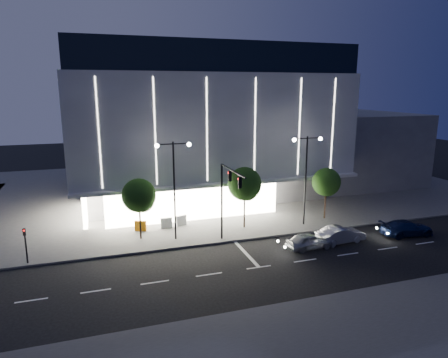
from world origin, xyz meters
TOP-DOWN VIEW (x-y plane):
  - ground at (0.00, 0.00)m, footprint 160.00×160.00m
  - sidewalk_museum at (5.00, 24.00)m, footprint 70.00×40.00m
  - sidewalk_near at (5.00, -12.00)m, footprint 70.00×10.00m
  - museum at (2.98, 22.31)m, footprint 30.00×25.80m
  - annex_building at (26.00, 24.00)m, footprint 16.00×20.00m
  - traffic_mast at (1.00, 3.34)m, footprint 0.33×5.89m
  - street_lamp_west at (-3.00, 6.00)m, footprint 3.16×0.36m
  - street_lamp_east at (10.00, 6.00)m, footprint 3.16×0.36m
  - ped_signal_far at (-15.00, 4.50)m, footprint 0.22×0.24m
  - tree_left at (-5.97, 7.02)m, footprint 3.02×3.02m
  - tree_mid at (4.03, 7.02)m, footprint 3.25×3.25m
  - tree_right at (13.03, 7.02)m, footprint 2.91×2.91m
  - car_lead at (7.52, 0.57)m, footprint 4.12×1.82m
  - car_second at (10.87, 0.94)m, footprint 4.66×2.00m
  - car_third at (17.78, 0.58)m, footprint 5.13×2.47m
  - barrier_a at (-5.78, 9.07)m, footprint 1.11×0.65m
  - barrier_b at (-3.29, 9.20)m, footprint 1.11×0.29m
  - barrier_d at (-1.76, 9.51)m, footprint 1.13×0.52m

SIDE VIEW (x-z plane):
  - ground at x=0.00m, z-range 0.00..0.00m
  - sidewalk_museum at x=5.00m, z-range 0.00..0.15m
  - sidewalk_near at x=5.00m, z-range 0.00..0.15m
  - barrier_a at x=-5.78m, z-range 0.15..1.15m
  - barrier_b at x=-3.29m, z-range 0.15..1.15m
  - barrier_d at x=-1.76m, z-range 0.15..1.15m
  - car_lead at x=7.52m, z-range 0.00..1.38m
  - car_third at x=17.78m, z-range 0.00..1.44m
  - car_second at x=10.87m, z-range 0.00..1.49m
  - ped_signal_far at x=-15.00m, z-range 0.39..3.39m
  - tree_right at x=13.03m, z-range 1.13..6.64m
  - tree_left at x=-5.97m, z-range 1.17..6.90m
  - tree_mid at x=4.03m, z-range 1.26..7.41m
  - annex_building at x=26.00m, z-range 0.00..10.00m
  - traffic_mast at x=1.00m, z-range 1.49..8.56m
  - street_lamp_west at x=-3.00m, z-range 1.46..10.46m
  - street_lamp_east at x=10.00m, z-range 1.46..10.46m
  - museum at x=2.98m, z-range 0.27..18.27m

